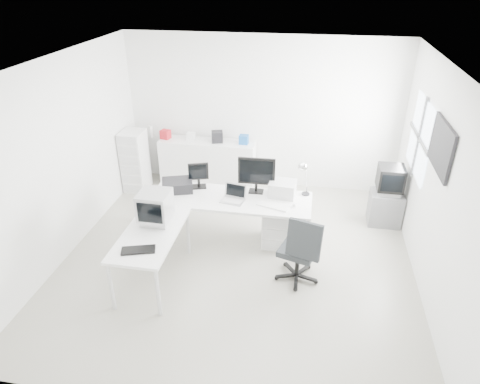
% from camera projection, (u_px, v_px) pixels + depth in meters
% --- Properties ---
extents(floor, '(5.00, 5.00, 0.01)m').
position_uv_depth(floor, '(238.00, 258.00, 6.31)').
color(floor, beige).
rests_on(floor, ground).
extents(ceiling, '(5.00, 5.00, 0.01)m').
position_uv_depth(ceiling, '(237.00, 64.00, 4.98)').
color(ceiling, white).
rests_on(ceiling, back_wall).
extents(back_wall, '(5.00, 0.02, 2.80)m').
position_uv_depth(back_wall, '(262.00, 114.00, 7.81)').
color(back_wall, silver).
rests_on(back_wall, floor).
extents(left_wall, '(0.02, 5.00, 2.80)m').
position_uv_depth(left_wall, '(63.00, 159.00, 6.03)').
color(left_wall, silver).
rests_on(left_wall, floor).
extents(right_wall, '(0.02, 5.00, 2.80)m').
position_uv_depth(right_wall, '(437.00, 188.00, 5.26)').
color(right_wall, silver).
rests_on(right_wall, floor).
extents(window, '(0.02, 1.20, 1.10)m').
position_uv_depth(window, '(420.00, 138.00, 6.21)').
color(window, white).
rests_on(window, right_wall).
extents(wall_picture, '(0.04, 0.90, 0.60)m').
position_uv_depth(wall_picture, '(441.00, 147.00, 5.12)').
color(wall_picture, black).
rests_on(wall_picture, right_wall).
extents(main_desk, '(2.40, 0.80, 0.75)m').
position_uv_depth(main_desk, '(231.00, 219.00, 6.55)').
color(main_desk, silver).
rests_on(main_desk, floor).
extents(side_desk, '(0.70, 1.40, 0.75)m').
position_uv_depth(side_desk, '(153.00, 256.00, 5.73)').
color(side_desk, silver).
rests_on(side_desk, floor).
extents(drawer_pedestal, '(0.40, 0.50, 0.60)m').
position_uv_depth(drawer_pedestal, '(276.00, 226.00, 6.52)').
color(drawer_pedestal, silver).
rests_on(drawer_pedestal, floor).
extents(inkjet_printer, '(0.54, 0.48, 0.16)m').
position_uv_depth(inkjet_printer, '(177.00, 185.00, 6.55)').
color(inkjet_printer, black).
rests_on(inkjet_printer, main_desk).
extents(lcd_monitor_small, '(0.35, 0.26, 0.39)m').
position_uv_depth(lcd_monitor_small, '(199.00, 176.00, 6.58)').
color(lcd_monitor_small, black).
rests_on(lcd_monitor_small, main_desk).
extents(lcd_monitor_large, '(0.56, 0.23, 0.58)m').
position_uv_depth(lcd_monitor_large, '(256.00, 175.00, 6.40)').
color(lcd_monitor_large, black).
rests_on(lcd_monitor_large, main_desk).
extents(laptop, '(0.42, 0.42, 0.23)m').
position_uv_depth(laptop, '(233.00, 194.00, 6.22)').
color(laptop, '#B7B7BA').
rests_on(laptop, main_desk).
extents(white_keyboard, '(0.49, 0.28, 0.02)m').
position_uv_depth(white_keyboard, '(273.00, 206.00, 6.14)').
color(white_keyboard, silver).
rests_on(white_keyboard, main_desk).
extents(white_mouse, '(0.05, 0.05, 0.05)m').
position_uv_depth(white_mouse, '(294.00, 205.00, 6.13)').
color(white_mouse, silver).
rests_on(white_mouse, main_desk).
extents(laser_printer, '(0.41, 0.36, 0.22)m').
position_uv_depth(laser_printer, '(282.00, 189.00, 6.40)').
color(laser_printer, silver).
rests_on(laser_printer, main_desk).
extents(desk_lamp, '(0.20, 0.20, 0.47)m').
position_uv_depth(desk_lamp, '(307.00, 180.00, 6.35)').
color(desk_lamp, silver).
rests_on(desk_lamp, main_desk).
extents(crt_monitor, '(0.39, 0.39, 0.44)m').
position_uv_depth(crt_monitor, '(155.00, 209.00, 5.66)').
color(crt_monitor, '#B7B7BA').
rests_on(crt_monitor, side_desk).
extents(black_keyboard, '(0.44, 0.28, 0.03)m').
position_uv_depth(black_keyboard, '(138.00, 250.00, 5.20)').
color(black_keyboard, black).
rests_on(black_keyboard, side_desk).
extents(office_chair, '(0.75, 0.75, 1.04)m').
position_uv_depth(office_chair, '(299.00, 247.00, 5.67)').
color(office_chair, '#2A2E30').
rests_on(office_chair, floor).
extents(tv_cabinet, '(0.52, 0.42, 0.56)m').
position_uv_depth(tv_cabinet, '(385.00, 208.00, 7.03)').
color(tv_cabinet, slate).
rests_on(tv_cabinet, floor).
extents(crt_tv, '(0.50, 0.48, 0.45)m').
position_uv_depth(crt_tv, '(390.00, 180.00, 6.79)').
color(crt_tv, black).
rests_on(crt_tv, tv_cabinet).
extents(sideboard, '(1.80, 0.45, 0.90)m').
position_uv_depth(sideboard, '(208.00, 163.00, 8.19)').
color(sideboard, silver).
rests_on(sideboard, floor).
extents(clutter_box_a, '(0.20, 0.19, 0.17)m').
position_uv_depth(clutter_box_a, '(165.00, 134.00, 8.06)').
color(clutter_box_a, red).
rests_on(clutter_box_a, sideboard).
extents(clutter_box_b, '(0.15, 0.13, 0.15)m').
position_uv_depth(clutter_box_b, '(191.00, 136.00, 7.98)').
color(clutter_box_b, silver).
rests_on(clutter_box_b, sideboard).
extents(clutter_box_c, '(0.25, 0.23, 0.20)m').
position_uv_depth(clutter_box_c, '(217.00, 137.00, 7.89)').
color(clutter_box_c, black).
rests_on(clutter_box_c, sideboard).
extents(clutter_box_d, '(0.17, 0.15, 0.16)m').
position_uv_depth(clutter_box_d, '(244.00, 139.00, 7.83)').
color(clutter_box_d, '#1754A1').
rests_on(clutter_box_d, sideboard).
extents(clutter_bottle, '(0.07, 0.07, 0.22)m').
position_uv_depth(clutter_bottle, '(151.00, 131.00, 8.12)').
color(clutter_bottle, silver).
rests_on(clutter_bottle, sideboard).
extents(filing_cabinet, '(0.40, 0.48, 1.15)m').
position_uv_depth(filing_cabinet, '(135.00, 161.00, 7.98)').
color(filing_cabinet, silver).
rests_on(filing_cabinet, floor).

